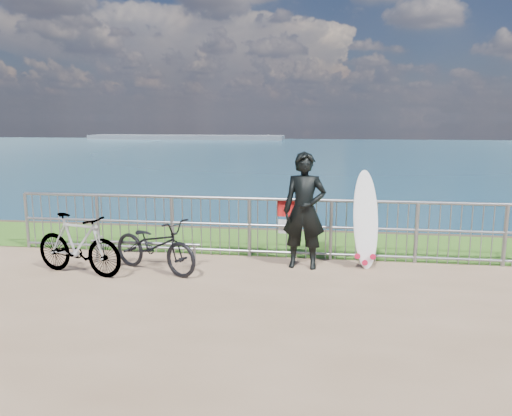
% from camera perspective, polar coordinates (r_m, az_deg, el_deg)
% --- Properties ---
extents(grass_strip, '(120.00, 120.00, 0.00)m').
position_cam_1_polar(grass_strip, '(10.43, 2.95, -3.95)').
color(grass_strip, '#32671C').
rests_on(grass_strip, ground).
extents(seascape, '(260.00, 260.00, 5.00)m').
position_cam_1_polar(seascape, '(161.31, -7.86, 7.81)').
color(seascape, brown).
rests_on(seascape, ground).
extents(railing, '(10.06, 0.10, 1.13)m').
position_cam_1_polar(railing, '(9.23, 2.47, -2.18)').
color(railing, gray).
rests_on(railing, ground).
extents(surfer, '(0.76, 0.53, 2.01)m').
position_cam_1_polar(surfer, '(8.57, 5.55, -0.30)').
color(surfer, black).
rests_on(surfer, ground).
extents(surfboard, '(0.53, 0.49, 1.70)m').
position_cam_1_polar(surfboard, '(8.80, 12.41, -1.69)').
color(surfboard, white).
rests_on(surfboard, ground).
extents(bicycle_near, '(1.85, 1.27, 0.92)m').
position_cam_1_polar(bicycle_near, '(8.57, -11.50, -4.17)').
color(bicycle_near, black).
rests_on(bicycle_near, ground).
extents(bicycle_far, '(1.77, 0.88, 1.02)m').
position_cam_1_polar(bicycle_far, '(8.76, -19.65, -3.92)').
color(bicycle_far, black).
rests_on(bicycle_far, ground).
extents(bike_rack, '(2.00, 0.05, 0.41)m').
position_cam_1_polar(bike_rack, '(9.05, -12.58, -4.20)').
color(bike_rack, gray).
rests_on(bike_rack, ground).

